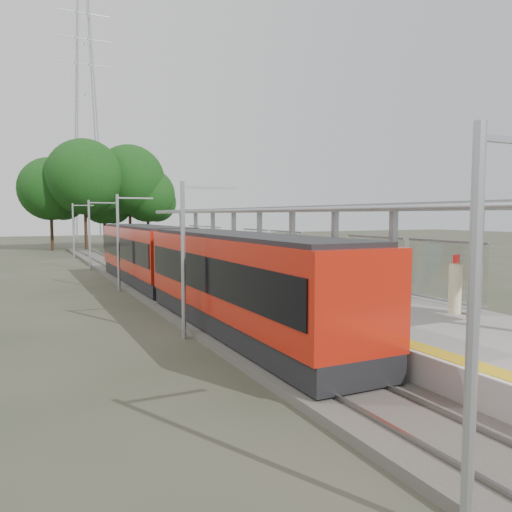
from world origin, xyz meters
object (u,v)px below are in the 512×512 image
at_px(train, 180,262).
at_px(bench_far, 221,251).
at_px(info_pillar_far, 254,259).
at_px(litter_bin, 318,272).
at_px(bench_mid, 248,255).
at_px(info_pillar_near, 455,288).
at_px(bench_near, 383,283).

relative_size(train, bench_far, 19.55).
distance_m(info_pillar_far, litter_bin, 4.04).
height_order(info_pillar_far, litter_bin, info_pillar_far).
distance_m(bench_mid, info_pillar_near, 18.38).
distance_m(bench_mid, bench_far, 5.05).
distance_m(bench_near, bench_far, 19.49).
height_order(bench_far, litter_bin, bench_far).
xyz_separation_m(bench_far, info_pillar_far, (-2.27, -10.58, 0.32)).
height_order(bench_near, info_pillar_far, info_pillar_far).
bearing_deg(bench_near, litter_bin, 103.22).
xyz_separation_m(bench_far, litter_bin, (-0.37, -14.12, -0.09)).
bearing_deg(info_pillar_far, info_pillar_near, -108.44).
bearing_deg(train, info_pillar_near, -60.14).
height_order(bench_mid, litter_bin, bench_mid).
bearing_deg(bench_mid, litter_bin, -98.22).
bearing_deg(bench_mid, bench_far, 83.39).
bearing_deg(info_pillar_near, bench_mid, 68.64).
xyz_separation_m(train, bench_near, (6.39, -6.75, -0.54)).
bearing_deg(info_pillar_far, bench_near, -104.33).
xyz_separation_m(bench_mid, info_pillar_near, (-0.94, -18.36, 0.27)).
distance_m(info_pillar_near, info_pillar_far, 12.88).
relative_size(bench_far, info_pillar_far, 0.75).
distance_m(bench_far, info_pillar_near, 23.43).
bearing_deg(train, bench_near, -46.57).
relative_size(train, bench_mid, 16.72).
bearing_deg(bench_far, bench_mid, -83.24).
xyz_separation_m(info_pillar_far, litter_bin, (1.90, -3.54, -0.41)).
distance_m(train, info_pillar_near, 12.32).
xyz_separation_m(bench_near, info_pillar_near, (-0.26, -3.93, 0.34)).
height_order(train, bench_near, train).
bearing_deg(train, bench_far, 60.77).
height_order(bench_far, info_pillar_near, info_pillar_near).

